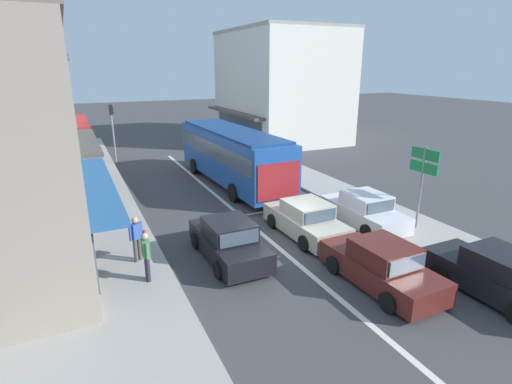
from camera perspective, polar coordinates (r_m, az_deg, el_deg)
The scene contains 16 objects.
ground_plane at distance 15.62m, azimuth 3.06°, elevation -7.82°, with size 140.00×140.00×0.00m, color #3F3F42.
lane_centre_line at distance 18.96m, azimuth -2.61°, elevation -3.10°, with size 0.20×28.00×0.01m, color silver.
sidewalk_left at distance 19.58m, azimuth -23.76°, elevation -3.76°, with size 5.20×44.00×0.14m, color #A39E96.
kerb_right at distance 23.45m, azimuth 9.61°, elevation 0.89°, with size 2.80×44.00×0.12m, color #A39E96.
shopfront_far_end at distance 33.34m, azimuth -31.48°, elevation 10.58°, with size 8.59×8.99×8.18m.
building_right_far at distance 38.35m, azimuth 3.47°, elevation 14.90°, with size 9.59×12.27×9.85m.
city_bus at distance 23.24m, azimuth -3.42°, elevation 5.60°, with size 3.00×10.93×3.23m.
sedan_queue_gap_filler at distance 14.53m, azimuth -3.91°, elevation -7.00°, with size 1.92×4.21×1.47m.
sedan_behind_bus_near at distance 13.40m, azimuth 17.44°, elevation -10.06°, with size 2.00×4.25×1.47m.
sedan_behind_bus_mid at distance 16.51m, azimuth 7.12°, elevation -3.99°, with size 1.97×4.24×1.47m.
parked_sedan_kerb_front at distance 14.27m, azimuth 31.21°, elevation -10.18°, with size 1.93×4.22×1.47m.
parked_sedan_kerb_second at distance 18.03m, azimuth 15.17°, elevation -2.61°, with size 1.91×4.20×1.47m.
traffic_light_downstreet at distance 29.66m, azimuth -19.83°, elevation 9.12°, with size 0.33×0.24×4.20m.
directional_road_sign at distance 17.65m, azimuth 22.82°, elevation 3.12°, with size 0.10×1.40×3.60m.
pedestrian_with_handbag_near at distance 14.49m, azimuth -16.69°, elevation -6.06°, with size 0.61×0.50×1.63m.
pedestrian_browsing_midblock at distance 13.12m, azimuth -15.42°, elevation -8.50°, with size 0.22×0.57×1.63m.
Camera 1 is at (-6.70, -12.42, 6.70)m, focal length 28.00 mm.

